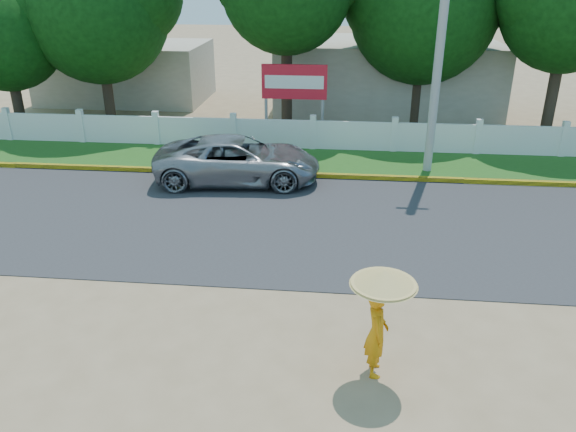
% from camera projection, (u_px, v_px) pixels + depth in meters
% --- Properties ---
extents(ground, '(120.00, 120.00, 0.00)m').
position_uv_depth(ground, '(278.00, 318.00, 11.01)').
color(ground, '#9E8460').
rests_on(ground, ground).
extents(road, '(60.00, 7.00, 0.02)m').
position_uv_depth(road, '(297.00, 222.00, 15.09)').
color(road, '#38383A').
rests_on(road, ground).
extents(grass_verge, '(60.00, 3.50, 0.03)m').
position_uv_depth(grass_verge, '(310.00, 161.00, 19.86)').
color(grass_verge, '#2D601E').
rests_on(grass_verge, ground).
extents(curb, '(40.00, 0.18, 0.16)m').
position_uv_depth(curb, '(307.00, 175.00, 18.29)').
color(curb, yellow).
rests_on(curb, ground).
extents(fence, '(40.00, 0.10, 1.10)m').
position_uv_depth(fence, '(313.00, 135.00, 20.97)').
color(fence, silver).
rests_on(fence, ground).
extents(building_near, '(10.00, 6.00, 3.20)m').
position_uv_depth(building_near, '(385.00, 76.00, 26.44)').
color(building_near, '#B7AD99').
rests_on(building_near, ground).
extents(building_far, '(8.00, 5.00, 2.80)m').
position_uv_depth(building_far, '(127.00, 72.00, 28.63)').
color(building_far, '#B7AD99').
rests_on(building_far, ground).
extents(utility_pole, '(0.28, 0.28, 8.38)m').
position_uv_depth(utility_pole, '(440.00, 42.00, 17.24)').
color(utility_pole, '#9A9A97').
rests_on(utility_pole, ground).
extents(vehicle, '(5.36, 2.83, 1.44)m').
position_uv_depth(vehicle, '(238.00, 160.00, 17.72)').
color(vehicle, gray).
rests_on(vehicle, ground).
extents(monk_with_parasol, '(1.09, 1.09, 1.97)m').
position_uv_depth(monk_with_parasol, '(380.00, 307.00, 9.02)').
color(monk_with_parasol, orange).
rests_on(monk_with_parasol, ground).
extents(billboard, '(2.50, 0.13, 2.95)m').
position_uv_depth(billboard, '(294.00, 86.00, 21.39)').
color(billboard, gray).
rests_on(billboard, ground).
extents(tree_row, '(32.83, 7.19, 8.13)m').
position_uv_depth(tree_row, '(369.00, 8.00, 21.78)').
color(tree_row, '#473828').
rests_on(tree_row, ground).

